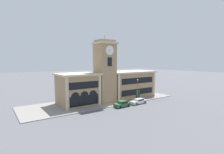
# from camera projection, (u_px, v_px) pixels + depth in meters

# --- Properties ---
(ground_plane) EXTENTS (300.00, 300.00, 0.00)m
(ground_plane) POSITION_uv_depth(u_px,v_px,m) (117.00, 106.00, 42.59)
(ground_plane) COLOR #56565B
(sidewalk_kerb) EXTENTS (42.05, 12.75, 0.15)m
(sidewalk_kerb) POSITION_uv_depth(u_px,v_px,m) (103.00, 101.00, 47.79)
(sidewalk_kerb) COLOR gray
(sidewalk_kerb) RESTS_ON ground_plane
(clock_tower) EXTENTS (5.30, 5.30, 17.62)m
(clock_tower) POSITION_uv_depth(u_px,v_px,m) (105.00, 71.00, 46.15)
(clock_tower) COLOR #9E7F5B
(clock_tower) RESTS_ON ground_plane
(town_hall_left_wing) EXTENTS (9.77, 8.43, 7.94)m
(town_hall_left_wing) POSITION_uv_depth(u_px,v_px,m) (78.00, 89.00, 43.74)
(town_hall_left_wing) COLOR #9E7F5B
(town_hall_left_wing) RESTS_ON ground_plane
(town_hall_right_wing) EXTENTS (15.12, 8.43, 7.90)m
(town_hall_right_wing) POSITION_uv_depth(u_px,v_px,m) (129.00, 84.00, 53.40)
(town_hall_right_wing) COLOR #9E7F5B
(town_hall_right_wing) RESTS_ON ground_plane
(parked_car_near) EXTENTS (4.11, 1.97, 1.48)m
(parked_car_near) POSITION_uv_depth(u_px,v_px,m) (122.00, 104.00, 41.93)
(parked_car_near) COLOR #285633
(parked_car_near) RESTS_ON ground_plane
(parked_car_mid) EXTENTS (4.94, 1.93, 1.31)m
(parked_car_mid) POSITION_uv_depth(u_px,v_px,m) (139.00, 101.00, 44.99)
(parked_car_mid) COLOR silver
(parked_car_mid) RESTS_ON ground_plane
(street_lamp) EXTENTS (0.36, 0.36, 6.02)m
(street_lamp) POSITION_uv_depth(u_px,v_px,m) (137.00, 87.00, 46.77)
(street_lamp) COLOR #4C4C51
(street_lamp) RESTS_ON sidewalk_kerb
(bollard) EXTENTS (0.18, 0.18, 1.06)m
(bollard) POSITION_uv_depth(u_px,v_px,m) (154.00, 96.00, 50.91)
(bollard) COLOR black
(bollard) RESTS_ON sidewalk_kerb
(fire_hydrant) EXTENTS (0.22, 0.22, 0.87)m
(fire_hydrant) POSITION_uv_depth(u_px,v_px,m) (115.00, 104.00, 42.93)
(fire_hydrant) COLOR red
(fire_hydrant) RESTS_ON sidewalk_kerb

